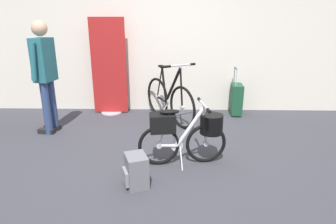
{
  "coord_description": "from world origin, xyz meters",
  "views": [
    {
      "loc": [
        0.19,
        -2.9,
        1.58
      ],
      "look_at": [
        0.12,
        0.33,
        0.55
      ],
      "focal_mm": 30.5,
      "sensor_mm": 36.0,
      "label": 1
    }
  ],
  "objects_px": {
    "folding_bike_foreground": "(187,132)",
    "rolling_suitcase": "(236,99)",
    "display_bike_left": "(169,99)",
    "visitor_near_wall": "(45,72)",
    "floor_banner_stand": "(109,72)",
    "backpack_on_floor": "(136,171)"
  },
  "relations": [
    {
      "from": "folding_bike_foreground",
      "to": "rolling_suitcase",
      "type": "bearing_deg",
      "value": 63.05
    },
    {
      "from": "display_bike_left",
      "to": "visitor_near_wall",
      "type": "distance_m",
      "value": 1.89
    },
    {
      "from": "display_bike_left",
      "to": "rolling_suitcase",
      "type": "height_order",
      "value": "display_bike_left"
    },
    {
      "from": "visitor_near_wall",
      "to": "floor_banner_stand",
      "type": "bearing_deg",
      "value": 53.57
    },
    {
      "from": "folding_bike_foreground",
      "to": "visitor_near_wall",
      "type": "height_order",
      "value": "visitor_near_wall"
    },
    {
      "from": "display_bike_left",
      "to": "rolling_suitcase",
      "type": "xyz_separation_m",
      "value": [
        1.17,
        0.38,
        -0.09
      ]
    },
    {
      "from": "rolling_suitcase",
      "to": "backpack_on_floor",
      "type": "distance_m",
      "value": 2.76
    },
    {
      "from": "rolling_suitcase",
      "to": "backpack_on_floor",
      "type": "relative_size",
      "value": 2.52
    },
    {
      "from": "folding_bike_foreground",
      "to": "display_bike_left",
      "type": "height_order",
      "value": "display_bike_left"
    },
    {
      "from": "folding_bike_foreground",
      "to": "backpack_on_floor",
      "type": "bearing_deg",
      "value": -136.82
    },
    {
      "from": "floor_banner_stand",
      "to": "display_bike_left",
      "type": "bearing_deg",
      "value": -21.49
    },
    {
      "from": "floor_banner_stand",
      "to": "backpack_on_floor",
      "type": "distance_m",
      "value": 2.55
    },
    {
      "from": "backpack_on_floor",
      "to": "folding_bike_foreground",
      "type": "bearing_deg",
      "value": 43.18
    },
    {
      "from": "floor_banner_stand",
      "to": "rolling_suitcase",
      "type": "relative_size",
      "value": 1.99
    },
    {
      "from": "folding_bike_foreground",
      "to": "backpack_on_floor",
      "type": "distance_m",
      "value": 0.75
    },
    {
      "from": "backpack_on_floor",
      "to": "visitor_near_wall",
      "type": "bearing_deg",
      "value": 135.34
    },
    {
      "from": "backpack_on_floor",
      "to": "display_bike_left",
      "type": "bearing_deg",
      "value": 81.69
    },
    {
      "from": "display_bike_left",
      "to": "backpack_on_floor",
      "type": "xyz_separation_m",
      "value": [
        -0.29,
        -1.96,
        -0.21
      ]
    },
    {
      "from": "rolling_suitcase",
      "to": "folding_bike_foreground",
      "type": "bearing_deg",
      "value": -116.95
    },
    {
      "from": "display_bike_left",
      "to": "floor_banner_stand",
      "type": "bearing_deg",
      "value": 158.51
    },
    {
      "from": "backpack_on_floor",
      "to": "rolling_suitcase",
      "type": "bearing_deg",
      "value": 58.0
    },
    {
      "from": "visitor_near_wall",
      "to": "rolling_suitcase",
      "type": "xyz_separation_m",
      "value": [
        2.91,
        0.9,
        -0.62
      ]
    }
  ]
}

